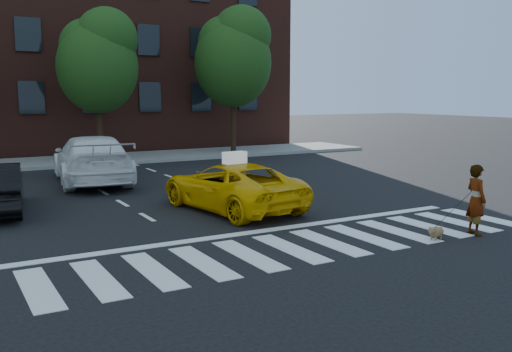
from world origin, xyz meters
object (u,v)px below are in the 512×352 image
at_px(tree_right, 233,53).
at_px(white_suv, 92,159).
at_px(tree_mid, 98,57).
at_px(taxi, 231,186).
at_px(dog, 435,232).
at_px(woman, 476,200).

height_order(tree_right, white_suv, tree_right).
bearing_deg(tree_mid, taxi, -88.91).
height_order(taxi, white_suv, white_suv).
bearing_deg(taxi, dog, 107.18).
xyz_separation_m(taxi, white_suv, (-2.18, 6.70, 0.20)).
xyz_separation_m(tree_right, taxi, (-6.76, -12.81, -4.60)).
relative_size(taxi, white_suv, 0.80).
xyz_separation_m(white_suv, dog, (4.58, -11.89, -0.67)).
distance_m(tree_mid, taxi, 13.48).
relative_size(tree_right, white_suv, 1.30).
distance_m(tree_right, woman, 18.91).
bearing_deg(tree_right, dog, -103.61).
height_order(tree_right, dog, tree_right).
relative_size(tree_right, taxi, 1.62).
distance_m(taxi, white_suv, 7.05).
distance_m(tree_mid, tree_right, 7.01).
bearing_deg(dog, tree_right, 62.67).
xyz_separation_m(taxi, dog, (2.40, -5.19, -0.48)).
bearing_deg(tree_right, taxi, -117.80).
distance_m(white_suv, woman, 13.28).
distance_m(taxi, dog, 5.73).
bearing_deg(woman, tree_right, 4.97).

